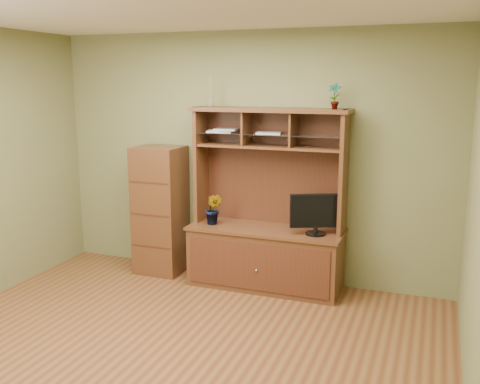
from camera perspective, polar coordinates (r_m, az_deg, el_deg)
The scene contains 8 objects.
room at distance 4.08m, azimuth -8.68°, elevation 0.03°, with size 4.54×4.04×2.74m.
media_hutch at distance 5.71m, azimuth 2.81°, elevation -5.03°, with size 1.66×0.61×1.90m.
monitor at distance 5.40m, azimuth 8.11°, elevation -2.27°, with size 0.50×0.25×0.42m.
orchid_plant at distance 5.75m, azimuth -2.83°, elevation -1.84°, with size 0.19×0.15×0.34m, color #23531C.
top_plant at distance 5.38m, azimuth 10.04°, elevation 10.07°, with size 0.13×0.09×0.26m, color #386D26.
reed_diffuser at distance 5.77m, azimuth -3.15°, elevation 10.27°, with size 0.06×0.06×0.31m.
magazines at distance 5.68m, azimuth -0.29°, elevation 6.50°, with size 0.84×0.25×0.04m.
side_cabinet at distance 6.17m, azimuth -8.50°, elevation -1.92°, with size 0.52×0.47×1.45m.
Camera 1 is at (1.96, -3.48, 2.17)m, focal length 40.00 mm.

